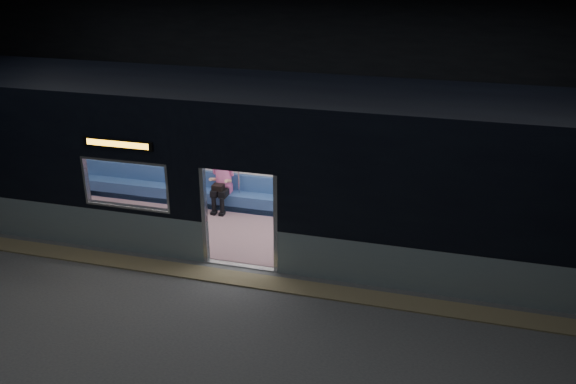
% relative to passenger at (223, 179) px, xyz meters
% --- Properties ---
extents(station_floor, '(24.00, 14.00, 0.01)m').
position_rel_passenger_xyz_m(station_floor, '(1.33, -3.55, -0.80)').
color(station_floor, '#47494C').
rests_on(station_floor, ground).
extents(station_envelope, '(24.00, 14.00, 5.00)m').
position_rel_passenger_xyz_m(station_envelope, '(1.33, -3.55, 2.87)').
color(station_envelope, black).
rests_on(station_envelope, station_floor).
extents(tactile_strip, '(22.80, 0.50, 0.03)m').
position_rel_passenger_xyz_m(tactile_strip, '(1.33, -3.00, -0.78)').
color(tactile_strip, '#8C7F59').
rests_on(tactile_strip, station_floor).
extents(metro_car, '(18.00, 3.04, 3.35)m').
position_rel_passenger_xyz_m(metro_car, '(1.33, -1.00, 1.05)').
color(metro_car, '#84989E').
rests_on(metro_car, station_floor).
extents(passenger, '(0.44, 0.71, 1.36)m').
position_rel_passenger_xyz_m(passenger, '(0.00, 0.00, 0.00)').
color(passenger, black).
rests_on(passenger, metro_car).
extents(handbag, '(0.30, 0.27, 0.13)m').
position_rel_passenger_xyz_m(handbag, '(-0.03, -0.22, -0.12)').
color(handbag, black).
rests_on(handbag, passenger).
extents(transit_map, '(1.01, 0.03, 0.65)m').
position_rel_passenger_xyz_m(transit_map, '(5.61, 0.31, 0.68)').
color(transit_map, white).
rests_on(transit_map, metro_car).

